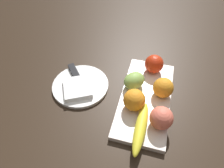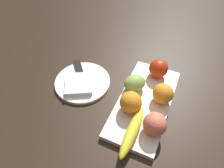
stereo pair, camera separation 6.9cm
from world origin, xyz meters
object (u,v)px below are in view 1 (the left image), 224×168
at_px(peach, 161,118).
at_px(banana, 141,128).
at_px(fruit_tray, 145,98).
at_px(apple, 154,64).
at_px(orange_near_apple, 163,87).
at_px(dinner_plate, 81,85).
at_px(grape_bunch, 134,81).
at_px(orange_near_banana, 134,100).
at_px(folded_napkin, 77,88).
at_px(knife, 76,75).

bearing_deg(peach, banana, -54.86).
distance_m(fruit_tray, apple, 0.14).
bearing_deg(orange_near_apple, fruit_tray, -62.16).
bearing_deg(dinner_plate, grape_bunch, 101.04).
height_order(apple, dinner_plate, apple).
height_order(apple, orange_near_apple, same).
bearing_deg(orange_near_banana, peach, 63.71).
xyz_separation_m(orange_near_banana, dinner_plate, (-0.05, -0.21, -0.05)).
xyz_separation_m(orange_near_apple, dinner_plate, (0.03, -0.29, -0.05)).
relative_size(orange_near_banana, folded_napkin, 0.70).
xyz_separation_m(peach, dinner_plate, (-0.09, -0.29, -0.05)).
xyz_separation_m(banana, dinner_plate, (-0.13, -0.24, -0.03)).
height_order(banana, orange_near_apple, orange_near_apple).
xyz_separation_m(grape_bunch, folded_napkin, (0.06, -0.19, -0.03)).
distance_m(banana, orange_near_apple, 0.17).
xyz_separation_m(dinner_plate, knife, (-0.04, -0.03, 0.01)).
bearing_deg(dinner_plate, knife, -138.86).
height_order(orange_near_banana, knife, orange_near_banana).
bearing_deg(dinner_plate, orange_near_banana, 76.16).
xyz_separation_m(orange_near_apple, knife, (-0.01, -0.32, -0.04)).
height_order(orange_near_apple, dinner_plate, orange_near_apple).
relative_size(apple, peach, 0.98).
bearing_deg(orange_near_banana, apple, 168.04).
bearing_deg(fruit_tray, grape_bunch, -126.49).
distance_m(orange_near_apple, grape_bunch, 0.10).
distance_m(apple, knife, 0.29).
distance_m(fruit_tray, folded_napkin, 0.24).
height_order(grape_bunch, folded_napkin, grape_bunch).
bearing_deg(knife, peach, 27.02).
relative_size(folded_napkin, knife, 0.67).
bearing_deg(orange_near_apple, orange_near_banana, -47.08).
relative_size(orange_near_banana, grape_bunch, 0.92).
distance_m(grape_bunch, folded_napkin, 0.20).
bearing_deg(banana, grape_bunch, 17.91).
xyz_separation_m(orange_near_apple, peach, (0.12, 0.01, 0.00)).
relative_size(banana, orange_near_apple, 2.66).
xyz_separation_m(apple, folded_napkin, (0.16, -0.24, -0.03)).
relative_size(orange_near_apple, knife, 0.45).
relative_size(banana, grape_bunch, 2.36).
distance_m(apple, grape_bunch, 0.11).
xyz_separation_m(banana, peach, (-0.04, 0.05, 0.02)).
height_order(apple, peach, peach).
xyz_separation_m(fruit_tray, orange_near_apple, (-0.03, 0.05, 0.04)).
bearing_deg(grape_bunch, peach, 38.87).
relative_size(fruit_tray, orange_near_banana, 5.02).
distance_m(banana, grape_bunch, 0.18).
distance_m(fruit_tray, banana, 0.13).
bearing_deg(folded_napkin, peach, 76.78).
height_order(banana, grape_bunch, grape_bunch).
distance_m(peach, grape_bunch, 0.17).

